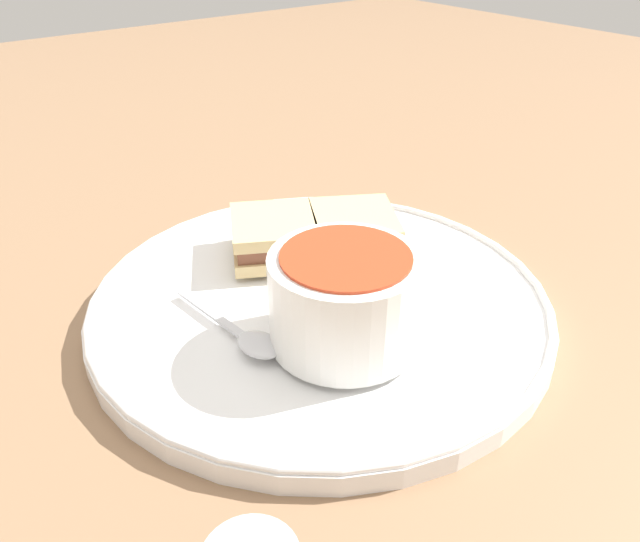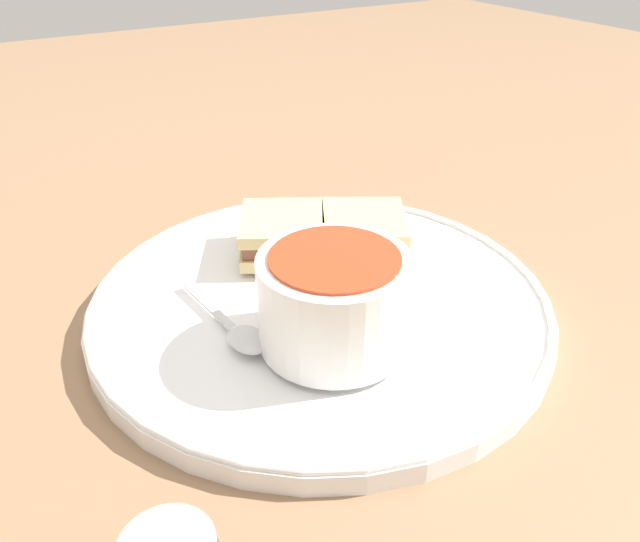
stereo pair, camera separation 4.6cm
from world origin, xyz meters
name	(u,v)px [view 1 (the left image)]	position (x,y,z in m)	size (l,w,h in m)	color
ground_plane	(320,312)	(0.00, 0.00, 0.00)	(2.40, 2.40, 0.00)	#8E6B4C
plate	(320,301)	(0.00, 0.00, 0.01)	(0.34, 0.34, 0.02)	white
soup_bowl	(345,299)	(0.02, 0.06, 0.05)	(0.10, 0.10, 0.06)	white
spoon	(251,339)	(0.07, 0.02, 0.02)	(0.03, 0.11, 0.01)	silver
sandwich_half_near	(354,231)	(-0.06, -0.04, 0.04)	(0.10, 0.10, 0.03)	#DBBC7F
sandwich_half_far	(274,236)	(-0.01, -0.07, 0.04)	(0.09, 0.10, 0.03)	#DBBC7F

